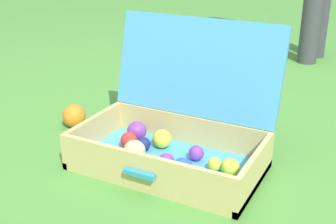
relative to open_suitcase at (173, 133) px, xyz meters
name	(u,v)px	position (x,y,z in m)	size (l,w,h in m)	color
ground_plane	(155,159)	(-0.06, -0.02, -0.11)	(16.00, 16.00, 0.00)	#4C8C38
open_suitcase	(173,133)	(0.00, 0.00, 0.00)	(0.65, 0.49, 0.49)	#4799C6
stray_ball_on_grass	(74,116)	(-0.51, 0.07, -0.06)	(0.10, 0.10, 0.10)	orange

